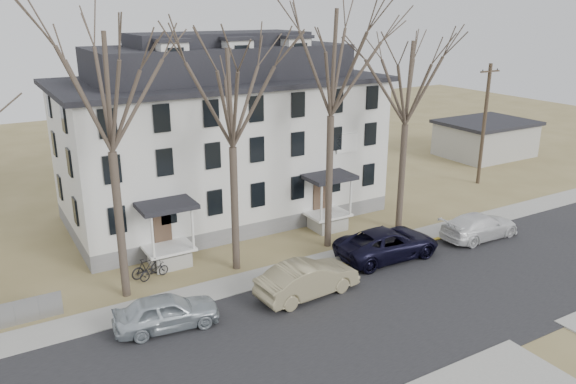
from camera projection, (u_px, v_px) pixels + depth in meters
ground at (433, 327)px, 25.00m from camera, size 120.00×120.00×0.00m
main_road at (402, 307)px, 26.64m from camera, size 120.00×10.00×0.04m
far_sidewalk at (331, 260)px, 31.55m from camera, size 120.00×2.00×0.08m
yellow_curb at (409, 248)px, 33.21m from camera, size 14.00×0.25×0.06m
boarding_house at (222, 137)px, 37.06m from camera, size 20.80×12.36×12.05m
distant_building at (485, 138)px, 53.33m from camera, size 8.50×6.50×3.35m
tree_far_left at (105, 84)px, 24.51m from camera, size 8.40×8.40×13.72m
tree_mid_left at (231, 91)px, 27.62m from camera, size 7.80×7.80×12.74m
tree_center at (332, 55)px, 30.03m from camera, size 9.00×9.00×14.70m
tree_mid_right at (408, 77)px, 33.13m from camera, size 7.80×7.80×12.74m
utility_pole_far at (484, 123)px, 43.80m from camera, size 2.00×0.28×9.50m
car_silver at (167, 312)px, 24.65m from camera, size 4.81×2.43×1.57m
car_tan at (308, 280)px, 27.44m from camera, size 5.39×2.24×1.74m
car_navy at (387, 244)px, 31.63m from camera, size 6.20×3.05×1.69m
car_white at (479, 227)px, 34.31m from camera, size 5.36×2.22×1.55m
bicycle_left at (154, 271)px, 29.25m from camera, size 1.76×0.96×0.88m
bicycle_right at (147, 268)px, 29.41m from camera, size 1.87×0.89×1.09m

